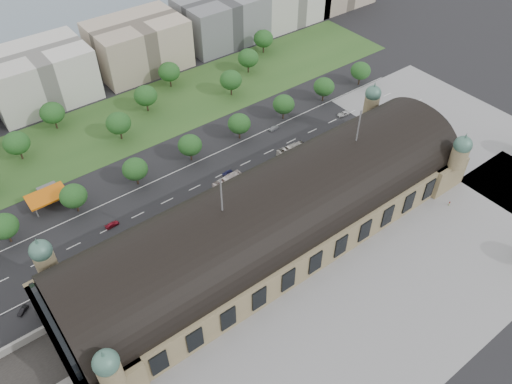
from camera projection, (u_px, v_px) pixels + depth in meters
ground at (274, 238)px, 170.50m from camera, size 900.00×900.00×0.00m
station at (275, 217)px, 163.50m from camera, size 150.00×48.40×44.30m
plaza_south at (392, 310)px, 149.36m from camera, size 190.00×48.00×0.12m
plaza_east at (458, 130)px, 216.28m from camera, size 56.00×100.00×0.12m
road_slab at (167, 201)px, 183.71m from camera, size 260.00×26.00×0.10m
grass_belt at (114, 127)px, 217.91m from camera, size 300.00×45.00×0.10m
petrol_station at (48, 193)px, 182.49m from camera, size 14.00×13.00×5.05m
office_3 at (39, 76)px, 226.32m from camera, size 45.00×32.00×24.00m
office_4 at (138, 45)px, 248.55m from camera, size 45.00×32.00×24.00m
office_5 at (221, 19)px, 270.77m from camera, size 45.00×32.00×24.00m
tree_row_2 at (4, 226)px, 164.26m from camera, size 9.60×9.60×11.52m
tree_row_3 at (73, 196)px, 174.92m from camera, size 9.60×9.60×11.52m
tree_row_4 at (135, 169)px, 185.59m from camera, size 9.60×9.60×11.52m
tree_row_5 at (190, 145)px, 196.26m from camera, size 9.60×9.60×11.52m
tree_row_6 at (239, 124)px, 206.93m from camera, size 9.60×9.60×11.52m
tree_row_7 at (284, 104)px, 217.59m from camera, size 9.60×9.60×11.52m
tree_row_8 at (324, 87)px, 228.26m from camera, size 9.60×9.60×11.52m
tree_row_9 at (361, 71)px, 238.93m from camera, size 9.60×9.60×11.52m
tree_belt_4 at (16, 143)px, 196.25m from camera, size 10.40×10.40×12.48m
tree_belt_5 at (52, 113)px, 211.68m from camera, size 10.40×10.40×12.48m
tree_belt_6 at (118, 123)px, 206.17m from camera, size 10.40×10.40×12.48m
tree_belt_7 at (146, 96)px, 221.59m from camera, size 10.40×10.40×12.48m
tree_belt_8 at (169, 72)px, 237.01m from camera, size 10.40×10.40×12.48m
tree_belt_9 at (231, 80)px, 231.50m from camera, size 10.40×10.40×12.48m
tree_belt_10 at (248, 58)px, 246.93m from camera, size 10.40×10.40×12.48m
tree_belt_11 at (263, 39)px, 262.35m from camera, size 10.40×10.40×12.48m
traffic_car_3 at (112, 225)px, 174.04m from camera, size 5.15×2.44×1.45m
traffic_car_4 at (227, 173)px, 194.42m from camera, size 4.24×1.89×1.42m
traffic_car_5 at (274, 128)px, 215.90m from camera, size 4.86×2.21×1.54m
traffic_car_6 at (343, 114)px, 223.95m from camera, size 6.03×3.03×1.64m
parked_car_0 at (23, 310)px, 148.42m from camera, size 4.08×3.43×1.32m
parked_car_1 at (114, 257)px, 163.23m from camera, size 5.51×4.27×1.39m
parked_car_2 at (122, 252)px, 164.86m from camera, size 5.33×4.06×1.44m
parked_car_3 at (102, 273)px, 158.41m from camera, size 4.78×3.72×1.52m
parked_car_4 at (82, 284)px, 155.62m from camera, size 4.13×2.68×1.28m
parked_car_5 at (192, 226)px, 173.46m from camera, size 5.56×4.52×1.41m
parked_car_6 at (155, 235)px, 170.29m from camera, size 5.52×4.01×1.49m
bus_west at (192, 210)px, 177.97m from camera, size 11.59×2.80×3.22m
bus_mid at (227, 181)px, 189.26m from camera, size 12.86×3.96×3.53m
bus_east at (291, 150)px, 203.33m from camera, size 12.82×4.06×3.51m
pedestrian_0 at (449, 204)px, 181.44m from camera, size 0.99×0.70×1.85m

